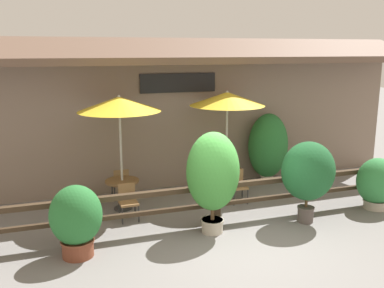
{
  "coord_description": "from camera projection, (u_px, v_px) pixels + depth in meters",
  "views": [
    {
      "loc": [
        -3.49,
        -7.44,
        3.91
      ],
      "look_at": [
        -0.39,
        1.65,
        1.78
      ],
      "focal_mm": 40.0,
      "sensor_mm": 36.0,
      "label": 1
    }
  ],
  "objects": [
    {
      "name": "patio_umbrella_near",
      "position": [
        119.0,
        104.0,
        10.15
      ],
      "size": [
        1.99,
        1.99,
        2.85
      ],
      "color": "#B7B2A8",
      "rests_on": "ground"
    },
    {
      "name": "potted_plant_corner_fern",
      "position": [
        377.0,
        183.0,
        10.6
      ],
      "size": [
        1.03,
        0.92,
        1.3
      ],
      "color": "#B7AD99",
      "rests_on": "ground"
    },
    {
      "name": "chair_near_streetside",
      "position": [
        128.0,
        200.0,
        9.97
      ],
      "size": [
        0.43,
        0.43,
        0.85
      ],
      "rotation": [
        0.0,
        0.0,
        0.02
      ],
      "color": "olive",
      "rests_on": "ground"
    },
    {
      "name": "chair_middle_wallside",
      "position": [
        218.0,
        172.0,
        12.27
      ],
      "size": [
        0.51,
        0.51,
        0.85
      ],
      "rotation": [
        0.0,
        0.0,
        2.91
      ],
      "color": "olive",
      "rests_on": "ground"
    },
    {
      "name": "patio_railing",
      "position": [
        217.0,
        195.0,
        9.64
      ],
      "size": [
        10.4,
        0.14,
        0.95
      ],
      "color": "#3D2D1E",
      "rests_on": "ground"
    },
    {
      "name": "potted_plant_broad_leaf",
      "position": [
        213.0,
        173.0,
        9.07
      ],
      "size": [
        1.15,
        1.04,
        2.23
      ],
      "color": "#B7AD99",
      "rests_on": "ground"
    },
    {
      "name": "potted_plant_small_flowering",
      "position": [
        268.0,
        146.0,
        12.7
      ],
      "size": [
        1.2,
        1.08,
        2.08
      ],
      "color": "#B7AD99",
      "rests_on": "ground"
    },
    {
      "name": "patio_umbrella_middle",
      "position": [
        227.0,
        99.0,
        11.22
      ],
      "size": [
        1.99,
        1.99,
        2.85
      ],
      "color": "#B7B2A8",
      "rests_on": "ground"
    },
    {
      "name": "dining_table_near",
      "position": [
        122.0,
        186.0,
        10.59
      ],
      "size": [
        0.84,
        0.84,
        0.75
      ],
      "color": "brown",
      "rests_on": "ground"
    },
    {
      "name": "building_facade",
      "position": [
        177.0,
        112.0,
        12.14
      ],
      "size": [
        14.28,
        1.49,
        4.23
      ],
      "color": "gray",
      "rests_on": "ground"
    },
    {
      "name": "dining_table_middle",
      "position": [
        226.0,
        174.0,
        11.66
      ],
      "size": [
        0.84,
        0.84,
        0.75
      ],
      "color": "brown",
      "rests_on": "ground"
    },
    {
      "name": "chair_near_wallside",
      "position": [
        121.0,
        182.0,
        11.3
      ],
      "size": [
        0.43,
        0.43,
        0.85
      ],
      "rotation": [
        0.0,
        0.0,
        3.17
      ],
      "color": "olive",
      "rests_on": "ground"
    },
    {
      "name": "chair_middle_streetside",
      "position": [
        237.0,
        184.0,
        11.13
      ],
      "size": [
        0.45,
        0.45,
        0.85
      ],
      "rotation": [
        0.0,
        0.0,
        -0.06
      ],
      "color": "olive",
      "rests_on": "ground"
    },
    {
      "name": "ground_plane",
      "position": [
        236.0,
        243.0,
        8.82
      ],
      "size": [
        60.0,
        60.0,
        0.0
      ],
      "primitive_type": "plane",
      "color": "slate"
    },
    {
      "name": "potted_plant_tall_tropical",
      "position": [
        76.0,
        219.0,
        8.1
      ],
      "size": [
        0.99,
        0.89,
        1.43
      ],
      "color": "brown",
      "rests_on": "ground"
    },
    {
      "name": "potted_plant_entrance_palm",
      "position": [
        308.0,
        172.0,
        9.66
      ],
      "size": [
        1.24,
        1.11,
        1.9
      ],
      "color": "#564C47",
      "rests_on": "ground"
    }
  ]
}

